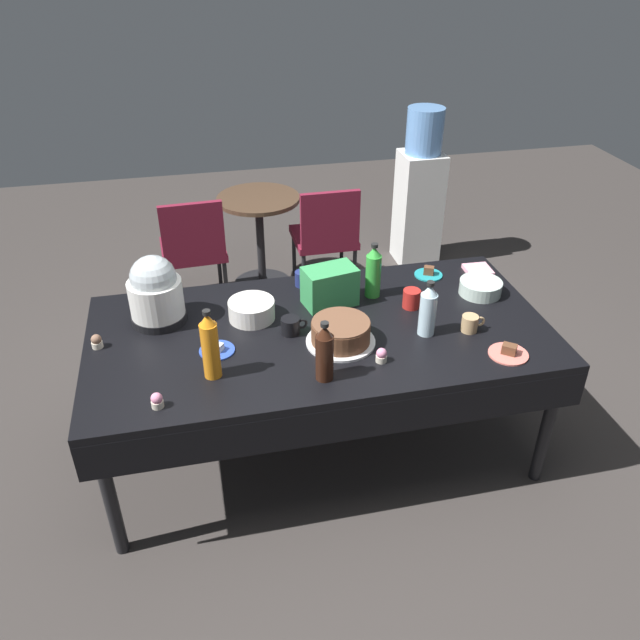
# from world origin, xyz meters

# --- Properties ---
(ground) EXTENTS (9.00, 9.00, 0.00)m
(ground) POSITION_xyz_m (0.00, 0.00, 0.00)
(ground) COLOR #383330
(potluck_table) EXTENTS (2.20, 1.10, 0.75)m
(potluck_table) POSITION_xyz_m (0.00, 0.00, 0.69)
(potluck_table) COLOR black
(potluck_table) RESTS_ON ground
(frosted_layer_cake) EXTENTS (0.32, 0.32, 0.12)m
(frosted_layer_cake) POSITION_xyz_m (0.07, -0.14, 0.81)
(frosted_layer_cake) COLOR silver
(frosted_layer_cake) RESTS_ON potluck_table
(slow_cooker) EXTENTS (0.27, 0.27, 0.35)m
(slow_cooker) POSITION_xyz_m (-0.75, 0.24, 0.91)
(slow_cooker) COLOR black
(slow_cooker) RESTS_ON potluck_table
(glass_salad_bowl) EXTENTS (0.22, 0.22, 0.07)m
(glass_salad_bowl) POSITION_xyz_m (0.89, 0.15, 0.79)
(glass_salad_bowl) COLOR #B2C6BC
(glass_salad_bowl) RESTS_ON potluck_table
(ceramic_snack_bowl) EXTENTS (0.23, 0.23, 0.10)m
(ceramic_snack_bowl) POSITION_xyz_m (-0.31, 0.16, 0.80)
(ceramic_snack_bowl) COLOR silver
(ceramic_snack_bowl) RESTS_ON potluck_table
(dessert_plate_cobalt) EXTENTS (0.16, 0.16, 0.04)m
(dessert_plate_cobalt) POSITION_xyz_m (-0.50, -0.08, 0.76)
(dessert_plate_cobalt) COLOR #2D4CB2
(dessert_plate_cobalt) RESTS_ON potluck_table
(dessert_plate_coral) EXTENTS (0.18, 0.18, 0.05)m
(dessert_plate_coral) POSITION_xyz_m (0.78, -0.39, 0.76)
(dessert_plate_coral) COLOR #E07266
(dessert_plate_coral) RESTS_ON potluck_table
(dessert_plate_teal) EXTENTS (0.15, 0.15, 0.05)m
(dessert_plate_teal) POSITION_xyz_m (0.70, 0.39, 0.76)
(dessert_plate_teal) COLOR teal
(dessert_plate_teal) RESTS_ON potluck_table
(cupcake_vanilla) EXTENTS (0.05, 0.05, 0.07)m
(cupcake_vanilla) POSITION_xyz_m (-0.76, -0.42, 0.78)
(cupcake_vanilla) COLOR beige
(cupcake_vanilla) RESTS_ON potluck_table
(cupcake_cocoa) EXTENTS (0.05, 0.05, 0.07)m
(cupcake_cocoa) POSITION_xyz_m (0.21, -0.32, 0.78)
(cupcake_cocoa) COLOR beige
(cupcake_cocoa) RESTS_ON potluck_table
(cupcake_rose) EXTENTS (0.05, 0.05, 0.07)m
(cupcake_rose) POSITION_xyz_m (-1.03, 0.07, 0.78)
(cupcake_rose) COLOR beige
(cupcake_rose) RESTS_ON potluck_table
(soda_bottle_water) EXTENTS (0.08, 0.08, 0.28)m
(soda_bottle_water) POSITION_xyz_m (0.48, -0.15, 0.88)
(soda_bottle_water) COLOR silver
(soda_bottle_water) RESTS_ON potluck_table
(soda_bottle_orange_juice) EXTENTS (0.08, 0.08, 0.33)m
(soda_bottle_orange_juice) POSITION_xyz_m (-0.53, -0.26, 0.90)
(soda_bottle_orange_juice) COLOR orange
(soda_bottle_orange_juice) RESTS_ON potluck_table
(soda_bottle_cola) EXTENTS (0.08, 0.08, 0.28)m
(soda_bottle_cola) POSITION_xyz_m (-0.06, -0.38, 0.88)
(soda_bottle_cola) COLOR #33190F
(soda_bottle_cola) RESTS_ON potluck_table
(soda_bottle_lime_soda) EXTENTS (0.08, 0.08, 0.30)m
(soda_bottle_lime_soda) POSITION_xyz_m (0.34, 0.25, 0.89)
(soda_bottle_lime_soda) COLOR green
(soda_bottle_lime_soda) RESTS_ON potluck_table
(coffee_mug_navy) EXTENTS (0.12, 0.08, 0.08)m
(coffee_mug_navy) POSITION_xyz_m (0.00, 0.44, 0.79)
(coffee_mug_navy) COLOR navy
(coffee_mug_navy) RESTS_ON potluck_table
(coffee_mug_tan) EXTENTS (0.12, 0.08, 0.08)m
(coffee_mug_tan) POSITION_xyz_m (0.69, -0.17, 0.79)
(coffee_mug_tan) COLOR tan
(coffee_mug_tan) RESTS_ON potluck_table
(coffee_mug_black) EXTENTS (0.13, 0.09, 0.08)m
(coffee_mug_black) POSITION_xyz_m (-0.14, -0.01, 0.79)
(coffee_mug_black) COLOR black
(coffee_mug_black) RESTS_ON potluck_table
(coffee_mug_red) EXTENTS (0.13, 0.09, 0.10)m
(coffee_mug_red) POSITION_xyz_m (0.50, 0.10, 0.80)
(coffee_mug_red) COLOR #B2231E
(coffee_mug_red) RESTS_ON potluck_table
(soda_carton) EXTENTS (0.29, 0.21, 0.20)m
(soda_carton) POSITION_xyz_m (0.10, 0.22, 0.85)
(soda_carton) COLOR #338C4C
(soda_carton) RESTS_ON potluck_table
(paper_napkin_stack) EXTENTS (0.15, 0.15, 0.02)m
(paper_napkin_stack) POSITION_xyz_m (0.98, 0.37, 0.76)
(paper_napkin_stack) COLOR pink
(paper_napkin_stack) RESTS_ON potluck_table
(maroon_chair_left) EXTENTS (0.46, 0.46, 0.85)m
(maroon_chair_left) POSITION_xyz_m (-0.55, 1.61, 0.49)
(maroon_chair_left) COLOR maroon
(maroon_chair_left) RESTS_ON ground
(maroon_chair_right) EXTENTS (0.44, 0.44, 0.85)m
(maroon_chair_right) POSITION_xyz_m (0.40, 1.61, 0.49)
(maroon_chair_right) COLOR maroon
(maroon_chair_right) RESTS_ON ground
(round_cafe_table) EXTENTS (0.60, 0.60, 0.72)m
(round_cafe_table) POSITION_xyz_m (-0.05, 1.83, 0.50)
(round_cafe_table) COLOR #473323
(round_cafe_table) RESTS_ON ground
(water_cooler) EXTENTS (0.32, 0.32, 1.24)m
(water_cooler) POSITION_xyz_m (1.24, 1.99, 0.59)
(water_cooler) COLOR silver
(water_cooler) RESTS_ON ground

